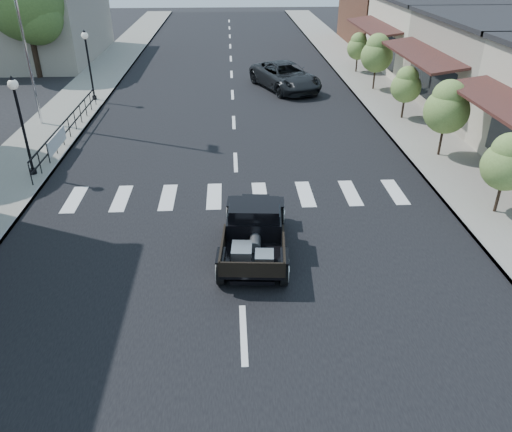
{
  "coord_description": "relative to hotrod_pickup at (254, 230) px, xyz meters",
  "views": [
    {
      "loc": [
        -0.18,
        -11.58,
        7.84
      ],
      "look_at": [
        0.48,
        0.74,
        1.0
      ],
      "focal_mm": 35.0,
      "sensor_mm": 36.0,
      "label": 1
    }
  ],
  "objects": [
    {
      "name": "road",
      "position": [
        -0.41,
        14.58,
        -0.73
      ],
      "size": [
        14.0,
        80.0,
        0.02
      ],
      "primitive_type": "cube",
      "color": "black",
      "rests_on": "ground"
    },
    {
      "name": "sidewalk_right",
      "position": [
        8.09,
        14.58,
        -0.66
      ],
      "size": [
        3.0,
        80.0,
        0.15
      ],
      "primitive_type": "cube",
      "color": "gray",
      "rests_on": "ground"
    },
    {
      "name": "road_markings",
      "position": [
        -0.41,
        9.58,
        -0.74
      ],
      "size": [
        12.0,
        60.0,
        0.06
      ],
      "primitive_type": null,
      "color": "silver",
      "rests_on": "ground"
    },
    {
      "name": "small_tree_c",
      "position": [
        7.89,
        11.5,
        0.62
      ],
      "size": [
        1.44,
        1.44,
        2.41
      ],
      "primitive_type": null,
      "color": "olive",
      "rests_on": "sidewalk_right"
    },
    {
      "name": "low_building_left",
      "position": [
        -15.41,
        27.58,
        1.76
      ],
      "size": [
        10.0,
        12.0,
        5.0
      ],
      "primitive_type": "cube",
      "color": "#A59A8B",
      "rests_on": "ground"
    },
    {
      "name": "second_car",
      "position": [
        2.74,
        17.66,
        0.03
      ],
      "size": [
        4.37,
        6.05,
        1.53
      ],
      "primitive_type": "imported",
      "rotation": [
        0.0,
        0.0,
        0.37
      ],
      "color": "black",
      "rests_on": "ground"
    },
    {
      "name": "lamp_post_c",
      "position": [
        -8.01,
        15.58,
        1.24
      ],
      "size": [
        0.36,
        0.36,
        3.65
      ],
      "primitive_type": null,
      "color": "black",
      "rests_on": "sidewalk_left"
    },
    {
      "name": "small_tree_b",
      "position": [
        7.89,
        6.64,
        0.88
      ],
      "size": [
        1.76,
        1.76,
        2.93
      ],
      "primitive_type": null,
      "color": "olive",
      "rests_on": "sidewalk_right"
    },
    {
      "name": "small_tree_e",
      "position": [
        7.89,
        21.38,
        0.61
      ],
      "size": [
        1.43,
        1.43,
        2.39
      ],
      "primitive_type": null,
      "color": "olive",
      "rests_on": "sidewalk_right"
    },
    {
      "name": "ground",
      "position": [
        -0.41,
        -0.42,
        -0.74
      ],
      "size": [
        120.0,
        120.0,
        0.0
      ],
      "primitive_type": "plane",
      "color": "black",
      "rests_on": "ground"
    },
    {
      "name": "far_building_right",
      "position": [
        15.09,
        31.58,
        2.76
      ],
      "size": [
        11.0,
        10.0,
        7.0
      ],
      "primitive_type": "cube",
      "color": "brown",
      "rests_on": "ground"
    },
    {
      "name": "railing",
      "position": [
        -7.71,
        9.58,
        -0.09
      ],
      "size": [
        0.08,
        10.0,
        1.0
      ],
      "primitive_type": null,
      "color": "black",
      "rests_on": "sidewalk_left"
    },
    {
      "name": "big_tree_far",
      "position": [
        -12.91,
        21.58,
        2.74
      ],
      "size": [
        4.74,
        4.74,
        6.96
      ],
      "primitive_type": null,
      "color": "#416129",
      "rests_on": "ground"
    },
    {
      "name": "small_tree_a",
      "position": [
        7.89,
        1.76,
        0.68
      ],
      "size": [
        1.52,
        1.52,
        2.54
      ],
      "primitive_type": null,
      "color": "olive",
      "rests_on": "sidewalk_right"
    },
    {
      "name": "lamp_post_b",
      "position": [
        -8.01,
        5.58,
        1.24
      ],
      "size": [
        0.36,
        0.36,
        3.65
      ],
      "primitive_type": null,
      "color": "black",
      "rests_on": "sidewalk_left"
    },
    {
      "name": "storefront_far",
      "position": [
        14.59,
        21.58,
        1.51
      ],
      "size": [
        10.0,
        9.0,
        4.5
      ],
      "primitive_type": "cube",
      "color": "beige",
      "rests_on": "ground"
    },
    {
      "name": "sidewalk_left",
      "position": [
        -8.91,
        14.58,
        -0.66
      ],
      "size": [
        3.0,
        80.0,
        0.15
      ],
      "primitive_type": "cube",
      "color": "gray",
      "rests_on": "ground"
    },
    {
      "name": "small_tree_d",
      "position": [
        7.89,
        16.96,
        0.92
      ],
      "size": [
        1.81,
        1.81,
        3.01
      ],
      "primitive_type": null,
      "color": "olive",
      "rests_on": "sidewalk_right"
    },
    {
      "name": "banner",
      "position": [
        -7.63,
        7.58,
        -0.29
      ],
      "size": [
        0.04,
        2.2,
        0.6
      ],
      "primitive_type": null,
      "color": "silver",
      "rests_on": "sidewalk_left"
    },
    {
      "name": "hotrod_pickup",
      "position": [
        0.0,
        0.0,
        0.0
      ],
      "size": [
        2.31,
        4.4,
        1.47
      ],
      "primitive_type": null,
      "rotation": [
        0.0,
        0.0,
        -0.08
      ],
      "color": "black",
      "rests_on": "ground"
    }
  ]
}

